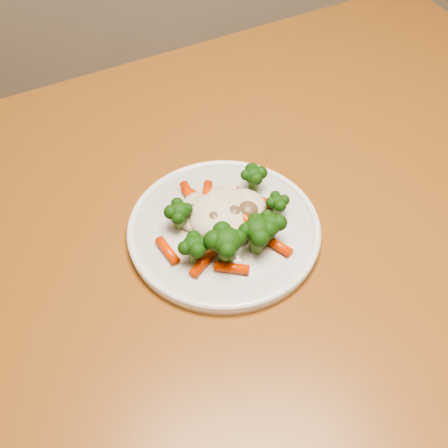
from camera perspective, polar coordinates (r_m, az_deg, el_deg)
dining_table at (r=0.83m, az=2.55°, el=-2.98°), size 1.36×1.12×0.75m
plate at (r=0.71m, az=-0.00°, el=-0.71°), size 0.24×0.24×0.01m
meal at (r=0.69m, az=0.58°, el=0.28°), size 0.17×0.16×0.05m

